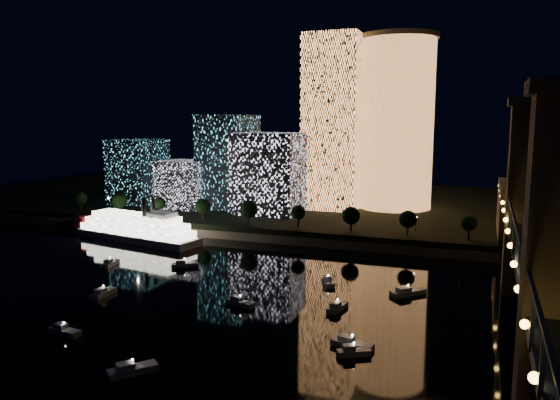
{
  "coord_description": "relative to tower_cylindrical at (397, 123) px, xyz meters",
  "views": [
    {
      "loc": [
        53.87,
        -100.73,
        44.93
      ],
      "look_at": [
        -4.81,
        55.0,
        20.0
      ],
      "focal_mm": 35.0,
      "sensor_mm": 36.0,
      "label": 1
    }
  ],
  "objects": [
    {
      "name": "ground",
      "position": [
        -16.29,
        -146.12,
        -43.11
      ],
      "size": [
        520.0,
        520.0,
        0.0
      ],
      "primitive_type": "plane",
      "color": "black",
      "rests_on": "ground"
    },
    {
      "name": "far_bank",
      "position": [
        -16.29,
        13.88,
        -40.61
      ],
      "size": [
        420.0,
        160.0,
        5.0
      ],
      "primitive_type": "cube",
      "color": "black",
      "rests_on": "ground"
    },
    {
      "name": "seawall",
      "position": [
        -16.29,
        -64.12,
        -41.61
      ],
      "size": [
        420.0,
        6.0,
        3.0
      ],
      "primitive_type": "cube",
      "color": "#6B5E4C",
      "rests_on": "ground"
    },
    {
      "name": "tower_cylindrical",
      "position": [
        0.0,
        0.0,
        0.0
      ],
      "size": [
        34.0,
        34.0,
        75.97
      ],
      "color": "#F8994F",
      "rests_on": "far_bank"
    },
    {
      "name": "tower_rectangular",
      "position": [
        -26.05,
        -9.93,
        -0.05
      ],
      "size": [
        23.92,
        23.92,
        76.12
      ],
      "primitive_type": "cube",
      "color": "#F8994F",
      "rests_on": "far_bank"
    },
    {
      "name": "midrise_blocks",
      "position": [
        -76.67,
        -28.24,
        -21.07
      ],
      "size": [
        93.69,
        34.51,
        41.58
      ],
      "color": "white",
      "rests_on": "far_bank"
    },
    {
      "name": "truss_bridge",
      "position": [
        48.71,
        -142.4,
        -26.86
      ],
      "size": [
        13.0,
        266.0,
        50.0
      ],
      "color": "navy",
      "rests_on": "ground"
    },
    {
      "name": "riverboat",
      "position": [
        -85.06,
        -79.17,
        -38.71
      ],
      "size": [
        58.02,
        21.63,
        17.14
      ],
      "color": "silver",
      "rests_on": "ground"
    },
    {
      "name": "motorboats",
      "position": [
        -21.6,
        -135.49,
        -42.3
      ],
      "size": [
        99.39,
        72.37,
        2.78
      ],
      "color": "silver",
      "rests_on": "ground"
    },
    {
      "name": "esplanade_trees",
      "position": [
        -48.05,
        -58.12,
        -32.64
      ],
      "size": [
        165.51,
        6.94,
        8.97
      ],
      "color": "black",
      "rests_on": "far_bank"
    },
    {
      "name": "street_lamps",
      "position": [
        -50.29,
        -52.12,
        -34.09
      ],
      "size": [
        132.7,
        0.7,
        5.65
      ],
      "color": "black",
      "rests_on": "far_bank"
    }
  ]
}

